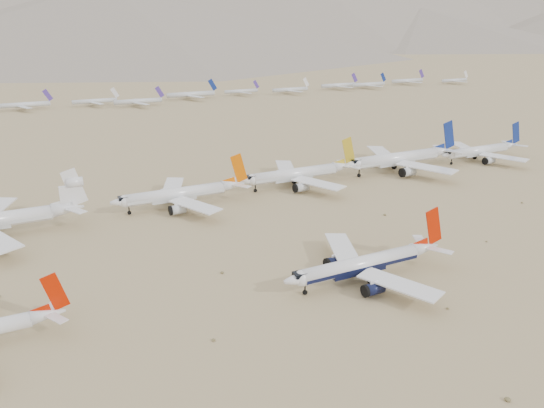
# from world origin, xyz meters

# --- Properties ---
(ground) EXTENTS (7000.00, 7000.00, 0.00)m
(ground) POSITION_xyz_m (0.00, 0.00, 0.00)
(ground) COLOR #8C7651
(ground) RESTS_ON ground
(main_airliner) EXTENTS (47.70, 46.59, 16.83)m
(main_airliner) POSITION_xyz_m (2.69, -6.09, 4.63)
(main_airliner) COLOR white
(main_airliner) RESTS_ON ground
(row2_navy_widebody) EXTENTS (59.34, 58.03, 21.11)m
(row2_navy_widebody) POSITION_xyz_m (82.14, 75.28, 5.89)
(row2_navy_widebody) COLOR white
(row2_navy_widebody) RESTS_ON ground
(row2_gold_tail) EXTENTS (51.72, 50.58, 18.42)m
(row2_gold_tail) POSITION_xyz_m (28.94, 76.08, 5.15)
(row2_gold_tail) COLOR white
(row2_gold_tail) RESTS_ON ground
(row2_orange_tail) EXTENTS (49.60, 48.53, 17.69)m
(row2_orange_tail) POSITION_xyz_m (-23.05, 72.75, 4.96)
(row2_orange_tail) COLOR white
(row2_orange_tail) RESTS_ON ground
(row2_blue_far) EXTENTS (49.07, 47.97, 17.43)m
(row2_blue_far) POSITION_xyz_m (130.31, 72.84, 4.86)
(row2_blue_far) COLOR white
(row2_blue_far) RESTS_ON ground
(distant_storage_row) EXTENTS (658.95, 62.39, 14.96)m
(distant_storage_row) POSITION_xyz_m (37.64, 338.03, 4.41)
(distant_storage_row) COLOR silver
(distant_storage_row) RESTS_ON ground
(foothills) EXTENTS (4637.50, 1395.00, 155.00)m
(foothills) POSITION_xyz_m (526.68, 1100.00, 67.15)
(foothills) COLOR slate
(foothills) RESTS_ON ground
(desert_scrub) EXTENTS (261.14, 121.67, 0.64)m
(desert_scrub) POSITION_xyz_m (2.58, -31.38, 0.29)
(desert_scrub) COLOR brown
(desert_scrub) RESTS_ON ground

